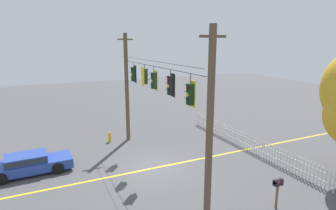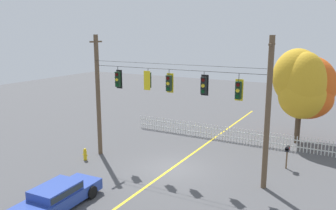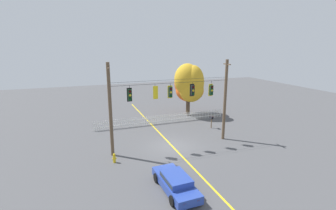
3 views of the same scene
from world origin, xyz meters
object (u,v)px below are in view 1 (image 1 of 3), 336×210
object	(u,v)px
traffic_signal_northbound_secondary	(145,76)
roadside_mailbox	(278,184)
traffic_signal_northbound_primary	(154,81)
traffic_signal_westbound_side	(171,85)
traffic_signal_eastbound_side	(190,94)
parked_car	(29,163)
traffic_signal_southbound_primary	(134,74)
fire_hydrant	(110,137)

from	to	relation	value
traffic_signal_northbound_secondary	roadside_mailbox	xyz separation A→B (m)	(7.70, 3.34, -4.13)
traffic_signal_northbound_primary	traffic_signal_westbound_side	xyz separation A→B (m)	(2.18, 0.00, 0.03)
traffic_signal_northbound_secondary	traffic_signal_eastbound_side	xyz separation A→B (m)	(5.56, 0.02, -0.17)
traffic_signal_northbound_primary	traffic_signal_westbound_side	world-z (taller)	same
traffic_signal_northbound_primary	parked_car	distance (m)	8.52
traffic_signal_southbound_primary	fire_hydrant	bearing A→B (deg)	-140.32
traffic_signal_eastbound_side	fire_hydrant	size ratio (longest dim) A/B	1.88
traffic_signal_northbound_primary	fire_hydrant	xyz separation A→B (m)	(-5.39, -1.44, -4.82)
traffic_signal_southbound_primary	traffic_signal_northbound_secondary	size ratio (longest dim) A/B	1.08
traffic_signal_westbound_side	roadside_mailbox	distance (m)	6.66
traffic_signal_eastbound_side	fire_hydrant	distance (m)	10.73
traffic_signal_northbound_secondary	roadside_mailbox	distance (m)	9.35
traffic_signal_westbound_side	fire_hydrant	distance (m)	9.10
traffic_signal_westbound_side	roadside_mailbox	xyz separation A→B (m)	(4.09, 3.32, -4.07)
parked_car	traffic_signal_westbound_side	bearing A→B (deg)	57.22
fire_hydrant	roadside_mailbox	bearing A→B (deg)	22.20
traffic_signal_southbound_primary	fire_hydrant	size ratio (longest dim) A/B	1.80
parked_car	roadside_mailbox	world-z (taller)	roadside_mailbox
parked_car	traffic_signal_southbound_primary	bearing A→B (deg)	101.91
traffic_signal_northbound_secondary	roadside_mailbox	size ratio (longest dim) A/B	0.92
traffic_signal_eastbound_side	parked_car	bearing A→B (deg)	-132.95
traffic_signal_northbound_secondary	traffic_signal_eastbound_side	bearing A→B (deg)	0.19
traffic_signal_northbound_primary	parked_car	size ratio (longest dim) A/B	0.30
traffic_signal_northbound_secondary	traffic_signal_northbound_primary	world-z (taller)	same
fire_hydrant	roadside_mailbox	xyz separation A→B (m)	(11.66, 4.76, 0.77)
traffic_signal_northbound_secondary	fire_hydrant	xyz separation A→B (m)	(-3.96, -1.42, -4.90)
traffic_signal_northbound_secondary	traffic_signal_northbound_primary	size ratio (longest dim) A/B	0.95
traffic_signal_eastbound_side	traffic_signal_northbound_primary	bearing A→B (deg)	-180.00
parked_car	traffic_signal_northbound_secondary	bearing A→B (deg)	83.38
traffic_signal_southbound_primary	traffic_signal_northbound_primary	distance (m)	3.65
traffic_signal_northbound_primary	roadside_mailbox	size ratio (longest dim) A/B	0.97
traffic_signal_northbound_secondary	fire_hydrant	distance (m)	6.46
traffic_signal_northbound_secondary	roadside_mailbox	world-z (taller)	traffic_signal_northbound_secondary
traffic_signal_southbound_primary	traffic_signal_westbound_side	bearing A→B (deg)	-0.00
roadside_mailbox	traffic_signal_northbound_secondary	bearing A→B (deg)	-156.56
parked_car	fire_hydrant	size ratio (longest dim) A/B	5.88
roadside_mailbox	fire_hydrant	bearing A→B (deg)	-157.80
traffic_signal_southbound_primary	traffic_signal_eastbound_side	world-z (taller)	same
fire_hydrant	traffic_signal_southbound_primary	bearing A→B (deg)	39.68
fire_hydrant	traffic_signal_northbound_primary	bearing A→B (deg)	14.96
traffic_signal_eastbound_side	roadside_mailbox	xyz separation A→B (m)	(2.14, 3.32, -3.96)
traffic_signal_westbound_side	traffic_signal_eastbound_side	xyz separation A→B (m)	(1.96, -0.00, -0.12)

